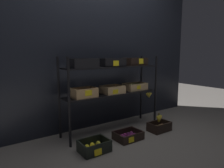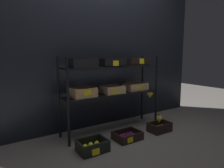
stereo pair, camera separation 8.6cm
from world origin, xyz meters
name	(u,v)px [view 2 (the right image)]	position (x,y,z in m)	size (l,w,h in m)	color
ground_plane	(112,130)	(0.00, 0.00, 0.00)	(10.00, 10.00, 0.00)	#605B56
storefront_wall	(99,50)	(0.00, 0.36, 1.16)	(3.84, 0.12, 2.31)	black
display_rack	(113,80)	(0.02, 0.00, 0.74)	(1.56, 0.36, 1.07)	black
crate_ground_lemon	(93,147)	(-0.54, -0.42, 0.05)	(0.33, 0.26, 0.13)	black
crate_ground_plum	(127,137)	(-0.01, -0.38, 0.04)	(0.34, 0.26, 0.10)	black
crate_ground_kiwi	(160,128)	(0.54, -0.42, 0.05)	(0.32, 0.21, 0.13)	black
banana_bunch_loose	(159,119)	(0.52, -0.42, 0.19)	(0.13, 0.04, 0.13)	brown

